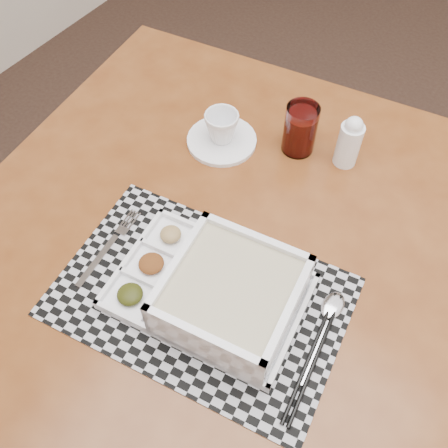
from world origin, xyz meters
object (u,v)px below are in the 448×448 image
at_px(serving_tray, 225,295).
at_px(juice_glass, 300,130).
at_px(cup, 222,127).
at_px(dining_table, 231,264).
at_px(creamer_bottle, 349,142).

xyz_separation_m(serving_tray, juice_glass, (-0.08, 0.40, 0.01)).
bearing_deg(cup, dining_table, -61.37).
xyz_separation_m(dining_table, creamer_bottle, (0.09, 0.30, 0.14)).
bearing_deg(creamer_bottle, juice_glass, -168.45).
relative_size(dining_table, juice_glass, 10.42).
distance_m(serving_tray, cup, 0.39).
height_order(juice_glass, creamer_bottle, creamer_bottle).
distance_m(dining_table, juice_glass, 0.31).
bearing_deg(serving_tray, cup, 124.45).
relative_size(dining_table, serving_tray, 3.35).
distance_m(dining_table, creamer_bottle, 0.34).
xyz_separation_m(juice_glass, creamer_bottle, (0.10, 0.02, 0.01)).
height_order(cup, juice_glass, juice_glass).
xyz_separation_m(dining_table, serving_tray, (0.06, -0.12, 0.12)).
bearing_deg(dining_table, serving_tray, -61.90).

